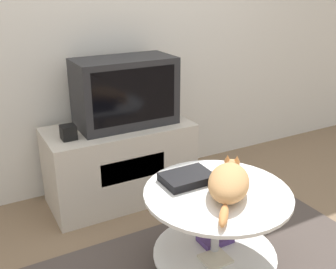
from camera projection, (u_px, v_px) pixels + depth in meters
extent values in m
cube|color=silver|center=(111.00, 10.00, 2.75)|extent=(8.00, 0.05, 2.60)
cube|color=beige|center=(120.00, 163.00, 2.80)|extent=(1.01, 0.48, 0.56)
cube|color=#B7AD9E|center=(134.00, 169.00, 2.59)|extent=(0.45, 0.01, 0.16)
cube|color=#232326|center=(125.00, 92.00, 2.67)|extent=(0.67, 0.35, 0.46)
cube|color=black|center=(135.00, 96.00, 2.53)|extent=(0.58, 0.01, 0.36)
cube|color=black|center=(68.00, 132.00, 2.46)|extent=(0.09, 0.09, 0.09)
cylinder|color=#B7B7BC|center=(215.00, 235.00, 2.04)|extent=(0.04, 0.04, 0.48)
cylinder|color=white|center=(214.00, 253.00, 2.08)|extent=(0.65, 0.65, 0.01)
cylinder|color=white|center=(217.00, 193.00, 1.95)|extent=(0.74, 0.74, 0.02)
cube|color=#51387A|center=(215.00, 239.00, 2.15)|extent=(0.18, 0.12, 0.03)
cube|color=beige|center=(215.00, 259.00, 2.01)|extent=(0.14, 0.13, 0.01)
cube|color=black|center=(187.00, 178.00, 2.03)|extent=(0.26, 0.18, 0.04)
ellipsoid|color=tan|center=(229.00, 182.00, 1.90)|extent=(0.39, 0.40, 0.13)
sphere|color=tan|center=(232.00, 167.00, 2.09)|extent=(0.09, 0.09, 0.09)
cone|color=#D18447|center=(227.00, 158.00, 2.08)|extent=(0.04, 0.04, 0.04)
cone|color=#D18447|center=(237.00, 159.00, 2.07)|extent=(0.04, 0.04, 0.04)
ellipsoid|color=#D18447|center=(224.00, 215.00, 1.69)|extent=(0.15, 0.16, 0.05)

